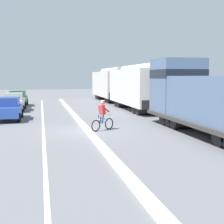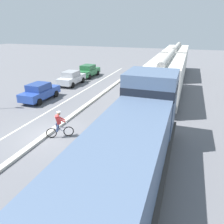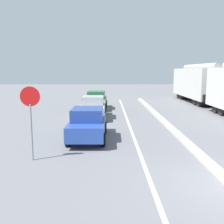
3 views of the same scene
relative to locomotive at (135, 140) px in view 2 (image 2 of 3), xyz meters
name	(u,v)px [view 2 (image 2 of 3)]	position (x,y,z in m)	size (l,w,h in m)	color
ground_plane	(49,134)	(-6.17, 2.08, -1.80)	(120.00, 120.00, 0.00)	slate
median_curb	(88,104)	(-6.17, 8.08, -1.72)	(0.36, 36.00, 0.16)	beige
lane_stripe	(65,102)	(-8.57, 8.08, -1.79)	(0.14, 36.00, 0.01)	silver
locomotive	(135,140)	(0.00, 0.00, 0.00)	(3.10, 11.61, 4.20)	slate
hopper_car_lead	(166,77)	(0.00, 12.16, 0.28)	(2.90, 10.60, 4.18)	silver
hopper_car_middle	(176,60)	(0.00, 23.76, 0.28)	(2.90, 10.60, 4.18)	beige
parked_car_blue	(40,92)	(-10.95, 7.78, -0.98)	(1.87, 4.22, 1.62)	#28479E
parked_car_silver	(71,78)	(-11.04, 13.90, -0.98)	(1.84, 4.21, 1.62)	#B7BABF
parked_car_green	(88,71)	(-11.01, 18.52, -0.98)	(1.92, 4.24, 1.62)	#286B3D
cyclist	(59,125)	(-5.27, 2.01, -0.98)	(1.48, 0.97, 1.71)	black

